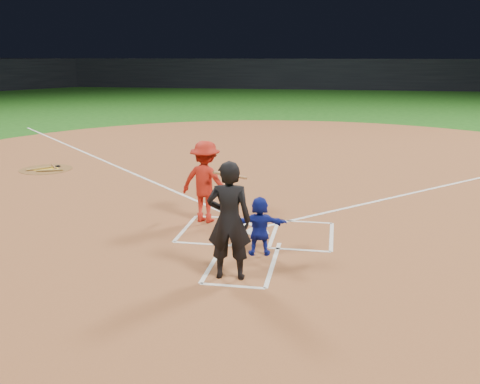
% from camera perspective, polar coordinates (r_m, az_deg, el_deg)
% --- Properties ---
extents(ground, '(120.00, 120.00, 0.00)m').
position_cam_1_polar(ground, '(11.57, 1.82, -4.37)').
color(ground, '#185014').
rests_on(ground, ground).
extents(home_plate_dirt, '(28.00, 28.00, 0.01)m').
position_cam_1_polar(home_plate_dirt, '(17.31, 4.70, 2.02)').
color(home_plate_dirt, brown).
rests_on(home_plate_dirt, ground).
extents(stadium_wall_far, '(80.00, 1.20, 3.20)m').
position_cam_1_polar(stadium_wall_far, '(58.89, 8.77, 12.32)').
color(stadium_wall_far, black).
rests_on(stadium_wall_far, ground).
extents(home_plate, '(0.60, 0.60, 0.02)m').
position_cam_1_polar(home_plate, '(11.56, 1.82, -4.28)').
color(home_plate, silver).
rests_on(home_plate, home_plate_dirt).
extents(on_deck_circle, '(1.70, 1.70, 0.01)m').
position_cam_1_polar(on_deck_circle, '(18.92, -19.98, 2.30)').
color(on_deck_circle, brown).
rests_on(on_deck_circle, home_plate_dirt).
extents(on_deck_logo, '(0.80, 0.80, 0.00)m').
position_cam_1_polar(on_deck_logo, '(18.92, -19.98, 2.32)').
color(on_deck_logo, gold).
rests_on(on_deck_logo, on_deck_circle).
extents(on_deck_bat_a, '(0.56, 0.70, 0.06)m').
position_cam_1_polar(on_deck_bat_a, '(19.05, -19.23, 2.56)').
color(on_deck_bat_a, brown).
rests_on(on_deck_bat_a, on_deck_circle).
extents(on_deck_bat_b, '(0.59, 0.68, 0.06)m').
position_cam_1_polar(on_deck_bat_b, '(18.93, -20.67, 2.36)').
color(on_deck_bat_b, olive).
rests_on(on_deck_bat_b, on_deck_circle).
extents(on_deck_bat_c, '(0.80, 0.37, 0.06)m').
position_cam_1_polar(on_deck_bat_c, '(18.51, -19.64, 2.19)').
color(on_deck_bat_c, olive).
rests_on(on_deck_bat_c, on_deck_circle).
extents(bat_weight_donut, '(0.19, 0.19, 0.05)m').
position_cam_1_polar(bat_weight_donut, '(19.16, -18.88, 2.63)').
color(bat_weight_donut, black).
rests_on(bat_weight_donut, on_deck_circle).
extents(catcher, '(1.10, 0.51, 1.14)m').
position_cam_1_polar(catcher, '(10.16, 2.11, -3.62)').
color(catcher, '#13219B').
rests_on(catcher, home_plate_dirt).
extents(umpire, '(0.78, 0.54, 2.05)m').
position_cam_1_polar(umpire, '(8.97, -1.17, -3.06)').
color(umpire, black).
rests_on(umpire, home_plate_dirt).
extents(chalk_markings, '(28.35, 17.32, 0.01)m').
position_cam_1_polar(chalk_markings, '(16.62, 4.46, 1.53)').
color(chalk_markings, white).
rests_on(chalk_markings, home_plate_dirt).
extents(batter_at_plate, '(1.61, 0.95, 1.86)m').
position_cam_1_polar(batter_at_plate, '(12.10, -3.69, 1.10)').
color(batter_at_plate, red).
rests_on(batter_at_plate, home_plate_dirt).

